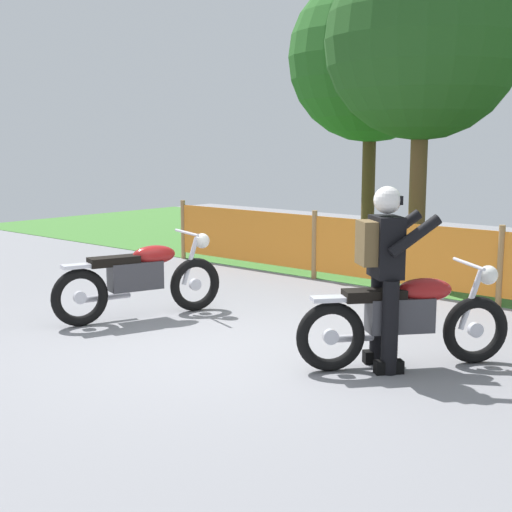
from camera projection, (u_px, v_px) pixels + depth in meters
name	position (u px, v px, depth m)	size (l,w,h in m)	color
ground	(224.00, 347.00, 7.33)	(24.00, 24.00, 0.02)	gray
grass_verge	(495.00, 261.00, 12.53)	(24.00, 6.84, 0.01)	#427A33
barrier_fence	(399.00, 253.00, 9.89)	(8.78, 0.08, 1.05)	#997547
tree_leftmost	(371.00, 58.00, 14.65)	(3.46, 3.46, 5.52)	brown
tree_near_left	(423.00, 41.00, 11.39)	(3.18, 3.18, 5.27)	brown
motorcycle_lead	(141.00, 278.00, 8.41)	(0.88, 2.05, 1.00)	black
motorcycle_trailing	(406.00, 317.00, 6.57)	(1.40, 1.66, 0.98)	black
rider_trailing	(385.00, 267.00, 6.46)	(0.74, 0.78, 1.69)	black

